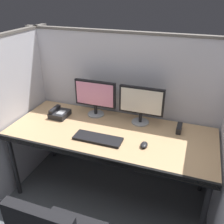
# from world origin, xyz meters

# --- Properties ---
(ground_plane) EXTENTS (8.00, 8.00, 0.00)m
(ground_plane) POSITION_xyz_m (0.00, 0.00, 0.00)
(ground_plane) COLOR #4C5156
(cubicle_partition_rear) EXTENTS (2.21, 0.06, 1.57)m
(cubicle_partition_rear) POSITION_xyz_m (0.00, 0.74, 0.79)
(cubicle_partition_rear) COLOR silver
(cubicle_partition_rear) RESTS_ON ground
(cubicle_partition_left) EXTENTS (0.06, 1.41, 1.57)m
(cubicle_partition_left) POSITION_xyz_m (-0.99, 0.20, 0.79)
(cubicle_partition_left) COLOR silver
(cubicle_partition_left) RESTS_ON ground
(desk) EXTENTS (1.90, 0.80, 0.74)m
(desk) POSITION_xyz_m (0.00, 0.29, 0.69)
(desk) COLOR tan
(desk) RESTS_ON ground
(monitor_left) EXTENTS (0.43, 0.17, 0.37)m
(monitor_left) POSITION_xyz_m (-0.26, 0.56, 0.96)
(monitor_left) COLOR gray
(monitor_left) RESTS_ON desk
(monitor_right) EXTENTS (0.43, 0.17, 0.37)m
(monitor_right) POSITION_xyz_m (0.22, 0.55, 0.96)
(monitor_right) COLOR gray
(monitor_right) RESTS_ON desk
(keyboard_main) EXTENTS (0.43, 0.15, 0.02)m
(keyboard_main) POSITION_xyz_m (-0.06, 0.14, 0.75)
(keyboard_main) COLOR black
(keyboard_main) RESTS_ON desk
(computer_mouse) EXTENTS (0.06, 0.10, 0.04)m
(computer_mouse) POSITION_xyz_m (0.35, 0.17, 0.76)
(computer_mouse) COLOR black
(computer_mouse) RESTS_ON desk
(desk_phone) EXTENTS (0.17, 0.19, 0.09)m
(desk_phone) POSITION_xyz_m (-0.60, 0.40, 0.77)
(desk_phone) COLOR black
(desk_phone) RESTS_ON desk
(red_stapler) EXTENTS (0.04, 0.15, 0.06)m
(red_stapler) POSITION_xyz_m (0.60, 0.53, 0.77)
(red_stapler) COLOR black
(red_stapler) RESTS_ON desk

